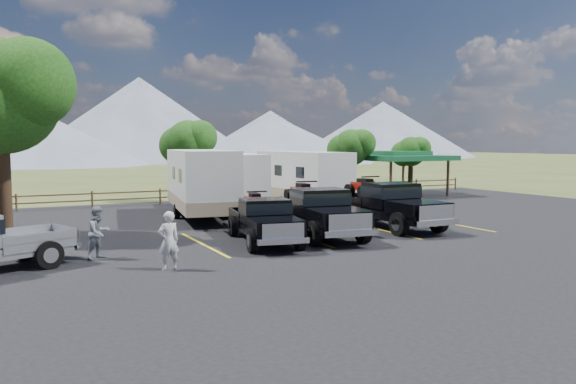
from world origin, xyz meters
name	(u,v)px	position (x,y,z in m)	size (l,w,h in m)	color
ground	(401,250)	(0.00, 0.00, 0.00)	(320.00, 320.00, 0.00)	#3F5022
asphalt_lot	(354,237)	(0.00, 3.00, 0.02)	(44.00, 34.00, 0.04)	black
stall_lines	(341,233)	(0.00, 4.00, 0.04)	(12.12, 5.50, 0.01)	yellow
tree_big_nw	(0,97)	(-12.55, 9.03, 5.60)	(5.54, 5.18, 7.84)	black
tree_ne_a	(351,148)	(8.97, 17.01, 3.48)	(3.11, 2.92, 4.76)	black
tree_ne_b	(411,152)	(14.98, 18.01, 3.13)	(2.77, 2.59, 4.27)	black
tree_north	(188,142)	(-2.03, 19.02, 3.83)	(3.46, 3.24, 5.25)	black
rail_fence	(250,191)	(2.00, 18.50, 0.61)	(36.12, 0.12, 1.00)	brown
pavilion	(398,157)	(13.00, 17.00, 2.79)	(6.20, 6.20, 3.22)	brown
mountain_range	(31,122)	(-7.63, 105.98, 7.87)	(209.00, 71.00, 20.00)	slate
rig_left	(263,219)	(-3.79, 3.48, 0.94)	(2.78, 5.82, 1.87)	black
rig_center	(317,210)	(-1.20, 3.89, 1.08)	(3.01, 6.69, 2.16)	black
rig_right	(387,203)	(2.77, 4.56, 1.11)	(2.46, 6.70, 2.22)	black
trailer_left	(201,183)	(-3.79, 11.02, 1.82)	(3.77, 9.85, 3.41)	white
trailer_center	(230,181)	(-1.47, 13.08, 1.71)	(3.26, 9.22, 3.19)	white
trailer_right	(302,178)	(2.96, 12.92, 1.75)	(2.56, 9.36, 3.26)	white
person_a	(169,241)	(-8.23, 0.47, 0.92)	(0.64, 0.42, 1.76)	silver
person_b	(99,233)	(-9.84, 3.06, 0.90)	(0.84, 0.65, 1.72)	slate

